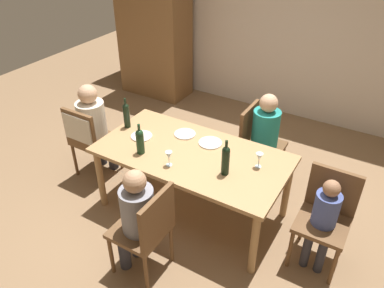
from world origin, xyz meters
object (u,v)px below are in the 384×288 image
Objects in this scene: chair_near at (147,228)px; dinner_plate_guest_right at (142,136)px; dining_table at (192,159)px; wine_glass_centre at (259,157)px; dinner_plate_host at (210,143)px; dinner_plate_guest_left at (185,134)px; person_child_small at (324,217)px; person_man_guest at (267,134)px; armoire_cabinet at (154,28)px; chair_left_end at (86,135)px; person_woman_host at (94,124)px; chair_far_right at (257,139)px; chair_right_end at (327,212)px; wine_bottle_tall_green at (226,159)px; person_man_bearded at (136,214)px; wine_bottle_short_olive at (140,141)px; wine_bottle_dark_red at (126,115)px; wine_glass_near_left at (169,156)px.

chair_near is 1.12m from dinner_plate_guest_right.
chair_near is at bearing -84.29° from dining_table.
wine_glass_centre is 0.62× the size of dinner_plate_host.
dining_table is at bearing -46.49° from dinner_plate_guest_left.
chair_near is at bearing 34.44° from person_child_small.
person_man_guest reaches higher than dinner_plate_host.
chair_near is at bearing -55.61° from armoire_cabinet.
person_woman_host is (-0.00, 0.15, 0.07)m from chair_left_end.
armoire_cabinet reaches higher than chair_left_end.
chair_near reaches higher than dinner_plate_guest_left.
chair_far_right and chair_right_end have the same top height.
chair_left_end is at bearing -161.13° from dinner_plate_guest_left.
person_man_guest is 0.81m from wine_glass_centre.
wine_glass_centre is at bearing -2.54° from chair_right_end.
person_man_bearded is at bearing -121.37° from wine_bottle_tall_green.
chair_far_right is at bearing -8.18° from chair_near.
chair_near is 2.88× the size of wine_bottle_short_olive.
dinner_plate_host is 0.72m from dinner_plate_guest_right.
chair_far_right is (0.34, 0.87, -0.14)m from dining_table.
armoire_cabinet is 1.95× the size of person_man_guest.
wine_bottle_dark_red is at bearing 22.05° from chair_left_end.
person_man_bearded is at bearing 90.00° from chair_near.
dining_table is 1.33m from chair_right_end.
person_man_bearded is at bearing -95.19° from dinner_plate_host.
wine_bottle_tall_green is 1.47× the size of dinner_plate_host.
wine_bottle_tall_green is at bearing -17.29° from dining_table.
dinner_plate_host reaches higher than dining_table.
armoire_cabinet is at bearing 122.88° from wine_bottle_short_olive.
wine_glass_near_left is at bearing -14.05° from person_woman_host.
wine_bottle_tall_green reaches higher than wine_bottle_dark_red.
person_woman_host is at bearing -171.49° from dinner_plate_host.
chair_near is (1.41, -0.75, -0.06)m from chair_left_end.
chair_far_right is at bearing -90.00° from person_man_guest.
dinner_plate_host is (-0.01, 1.11, 0.22)m from chair_near.
armoire_cabinet is 2.49m from wine_bottle_dark_red.
dinner_plate_guest_left and dinner_plate_guest_right have the same top height.
chair_left_end reaches higher than dining_table.
armoire_cabinet is 6.82× the size of wine_bottle_short_olive.
armoire_cabinet is 9.69× the size of dinner_plate_guest_left.
person_man_guest is 1.29m from wine_glass_near_left.
wine_bottle_short_olive is 1.14m from wine_glass_centre.
person_woman_host is at bearing 178.88° from dining_table.
person_child_small is at bearing 7.54° from wine_bottle_short_olive.
person_man_guest reaches higher than wine_bottle_dark_red.
person_woman_host is 4.83× the size of dinner_plate_host.
person_man_guest is at bearing 31.68° from wine_bottle_dark_red.
dinner_plate_guest_left is at bearing -47.79° from armoire_cabinet.
wine_glass_near_left reaches higher than dining_table.
armoire_cabinet is at bearing 34.39° from chair_near.
wine_bottle_short_olive is (-0.88, -1.13, 0.24)m from person_man_guest.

